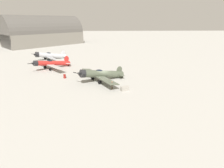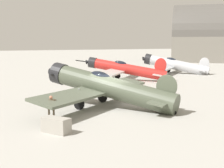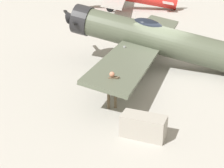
{
  "view_description": "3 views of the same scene",
  "coord_description": "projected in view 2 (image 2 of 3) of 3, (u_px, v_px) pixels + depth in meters",
  "views": [
    {
      "loc": [
        0.03,
        -37.37,
        12.59
      ],
      "look_at": [
        1.63,
        -5.45,
        1.1
      ],
      "focal_mm": 28.37,
      "sensor_mm": 36.0,
      "label": 1
    },
    {
      "loc": [
        19.71,
        -12.63,
        4.78
      ],
      "look_at": [
        -0.0,
        0.0,
        1.8
      ],
      "focal_mm": 51.14,
      "sensor_mm": 36.0,
      "label": 2
    },
    {
      "loc": [
        10.7,
        -13.86,
        6.39
      ],
      "look_at": [
        1.63,
        -5.45,
        1.1
      ],
      "focal_mm": 52.67,
      "sensor_mm": 36.0,
      "label": 3
    }
  ],
  "objects": [
    {
      "name": "ground_crew_mechanic",
      "position": [
        51.0,
        106.0,
        19.42
      ],
      "size": [
        0.43,
        0.55,
        1.64
      ],
      "rotation": [
        0.0,
        0.0,
        5.7
      ],
      "color": "brown",
      "rests_on": "ground_plane"
    },
    {
      "name": "fuel_drum",
      "position": [
        82.0,
        86.0,
        32.4
      ],
      "size": [
        0.6,
        0.6,
        0.91
      ],
      "color": "maroon",
      "rests_on": "ground_plane"
    },
    {
      "name": "ground_plane",
      "position": [
        112.0,
        108.0,
        23.83
      ],
      "size": [
        400.0,
        400.0,
        0.0
      ],
      "primitive_type": "plane",
      "color": "#A8A59E"
    },
    {
      "name": "airplane_far_line",
      "position": [
        174.0,
        65.0,
        51.09
      ],
      "size": [
        10.5,
        10.23,
        3.49
      ],
      "rotation": [
        0.0,
        0.0,
        3.76
      ],
      "color": "#B7BABF",
      "rests_on": "ground_plane"
    },
    {
      "name": "airplane_foreground",
      "position": [
        106.0,
        87.0,
        23.89
      ],
      "size": [
        11.0,
        12.74,
        3.38
      ],
      "rotation": [
        0.0,
        0.0,
        3.64
      ],
      "color": "#4C5442",
      "rests_on": "ground_plane"
    },
    {
      "name": "airplane_mid_apron",
      "position": [
        124.0,
        69.0,
        41.32
      ],
      "size": [
        10.52,
        11.16,
        3.08
      ],
      "rotation": [
        0.0,
        0.0,
        3.87
      ],
      "color": "red",
      "rests_on": "ground_plane"
    },
    {
      "name": "equipment_crate",
      "position": [
        56.0,
        125.0,
        17.12
      ],
      "size": [
        1.74,
        1.32,
        0.84
      ],
      "rotation": [
        0.0,
        0.0,
        3.58
      ],
      "color": "#9E998E",
      "rests_on": "ground_plane"
    }
  ]
}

